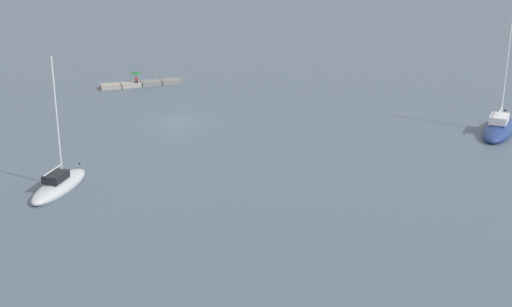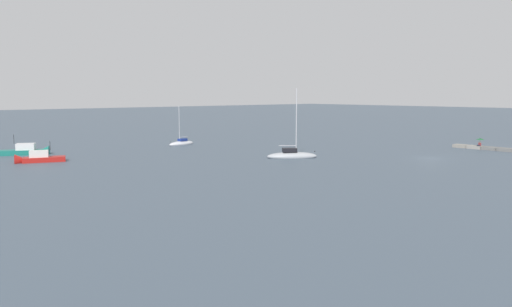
% 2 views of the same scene
% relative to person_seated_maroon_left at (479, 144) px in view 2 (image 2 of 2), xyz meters
% --- Properties ---
extents(ground_plane, '(500.00, 500.00, 0.00)m').
position_rel_person_seated_maroon_left_xyz_m(ground_plane, '(-0.51, 15.98, -0.77)').
color(ground_plane, '#475666').
extents(seawall_pier, '(9.31, 1.62, 0.51)m').
position_rel_person_seated_maroon_left_xyz_m(seawall_pier, '(-0.51, -0.12, -0.51)').
color(seawall_pier, slate).
rests_on(seawall_pier, ground_plane).
extents(person_seated_maroon_left, '(0.49, 0.66, 0.73)m').
position_rel_person_seated_maroon_left_xyz_m(person_seated_maroon_left, '(0.00, 0.00, 0.00)').
color(person_seated_maroon_left, '#1E2333').
rests_on(person_seated_maroon_left, seawall_pier).
extents(umbrella_open_green, '(1.27, 1.27, 1.28)m').
position_rel_person_seated_maroon_left_xyz_m(umbrella_open_green, '(-0.02, -0.16, 0.86)').
color(umbrella_open_green, black).
rests_on(umbrella_open_green, seawall_pier).
extents(sailboat_grey_near, '(5.59, 6.80, 9.87)m').
position_rel_person_seated_maroon_left_xyz_m(sailboat_grey_near, '(12.15, 30.15, -0.42)').
color(sailboat_grey_near, '#ADB2B7').
rests_on(sailboat_grey_near, ground_plane).
extents(sailboat_white_far, '(2.57, 5.63, 7.01)m').
position_rel_person_seated_maroon_left_xyz_m(sailboat_white_far, '(36.96, 32.11, -0.50)').
color(sailboat_white_far, silver).
rests_on(sailboat_white_far, ground_plane).
extents(motorboat_teal_near, '(4.78, 6.83, 3.72)m').
position_rel_person_seated_maroon_left_xyz_m(motorboat_teal_near, '(40.08, 56.14, -0.38)').
color(motorboat_teal_near, '#197266').
rests_on(motorboat_teal_near, ground_plane).
extents(motorboat_red_mid, '(3.83, 6.29, 3.38)m').
position_rel_person_seated_maroon_left_xyz_m(motorboat_red_mid, '(31.14, 57.93, -0.41)').
color(motorboat_red_mid, red).
rests_on(motorboat_red_mid, ground_plane).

